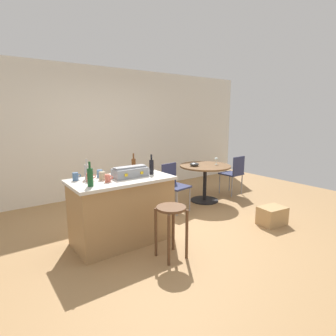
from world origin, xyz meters
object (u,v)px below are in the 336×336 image
Objects in this scene: bottle_3 at (134,165)px; bottle_2 at (87,171)px; wooden_stool at (171,220)px; bottle_0 at (151,167)px; folding_chair_far at (174,183)px; dining_table at (205,174)px; cup_3 at (76,177)px; folding_chair_near at (234,172)px; cup_1 at (90,177)px; serving_bowl at (194,164)px; toolbox at (130,172)px; cup_0 at (108,178)px; bottle_1 at (90,177)px; cup_4 at (100,173)px; wine_glass at (216,159)px; cardboard_box at (272,216)px; kitchen_island at (122,210)px; cup_2 at (102,176)px.

bottle_2 is at bearing 179.19° from bottle_3.
wooden_stool is 0.90m from bottle_0.
dining_table is at bearing 4.50° from folding_chair_far.
cup_3 reaches higher than folding_chair_far.
folding_chair_near is 7.01× the size of cup_1.
bottle_0 is at bearing 75.66° from wooden_stool.
bottle_2 is at bearing -168.26° from serving_bowl.
serving_bowl is at bearing 164.37° from dining_table.
toolbox is 4.37× the size of cup_0.
serving_bowl is at bearing 11.07° from cup_3.
cup_0 is (-1.54, -0.66, 0.43)m from folding_chair_far.
wooden_stool is 0.94m from cup_0.
bottle_1 is at bearing -165.46° from toolbox.
wine_glass is at bearing 7.67° from cup_4.
cup_3 is at bearing 160.37° from toolbox.
folding_chair_far is 3.02× the size of bottle_3.
dining_table is 3.56× the size of bottle_3.
folding_chair_far is 1.61m from cup_4.
toolbox is at bearing -8.27° from cup_1.
cardboard_box is (1.90, -0.13, -0.34)m from wooden_stool.
cup_0 is at bearing -150.19° from bottle_3.
bottle_3 is at bearing -0.54° from cup_3.
bottle_0 is at bearing -17.18° from bottle_2.
folding_chair_near is 2.88× the size of bottle_1.
bottle_3 reaches higher than toolbox.
kitchen_island is at bearing -145.62° from bottle_3.
bottle_0 is 1.08× the size of bottle_2.
wooden_stool is 2.33m from dining_table.
bottle_0 reaches higher than toolbox.
bottle_1 is at bearing -167.43° from folding_chair_near.
cup_4 is (0.33, 0.01, -0.00)m from cup_3.
folding_chair_near is 3.00× the size of bottle_0.
bottle_3 reaches higher than folding_chair_near.
kitchen_island is 4.54× the size of bottle_1.
dining_table reaches higher than cardboard_box.
wine_glass is at bearing 14.38° from cup_0.
wooden_stool is at bearing 176.02° from cardboard_box.
cup_2 reaches higher than cardboard_box.
cup_0 is at bearing -157.36° from kitchen_island.
kitchen_island is at bearing 174.61° from toolbox.
cup_2 is (-0.37, 0.08, -0.02)m from toolbox.
serving_bowl is (1.79, 0.71, -0.19)m from toolbox.
toolbox is at bearing 12.74° from cup_0.
dining_table is at bearing 8.78° from cup_3.
dining_table is 0.32m from serving_bowl.
cup_1 is at bearing 137.58° from cup_0.
bottle_0 is 2.59× the size of cup_3.
cup_0 is at bearing -167.26° from toolbox.
bottle_3 is at bearing 51.56° from toolbox.
dining_table is at bearing 9.83° from cup_4.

